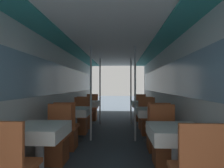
{
  "coord_description": "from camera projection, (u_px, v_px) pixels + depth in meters",
  "views": [
    {
      "loc": [
        0.19,
        -1.44,
        1.28
      ],
      "look_at": [
        -0.05,
        3.18,
        1.32
      ],
      "focal_mm": 28.0,
      "sensor_mm": 36.0,
      "label": 1
    }
  ],
  "objects": [
    {
      "name": "chair_left_near_2",
      "position": [
        85.0,
        118.0,
        5.25
      ],
      "size": [
        0.42,
        0.42,
        0.95
      ],
      "color": "brown",
      "rests_on": "ground_plane"
    },
    {
      "name": "chair_right_far_2",
      "position": [
        141.0,
        112.0,
        6.33
      ],
      "size": [
        0.42,
        0.42,
        0.95
      ],
      "rotation": [
        0.0,
        0.0,
        3.14
      ],
      "color": "brown",
      "rests_on": "ground_plane"
    },
    {
      "name": "chair_left_far_1",
      "position": [
        81.0,
        122.0,
        4.67
      ],
      "size": [
        0.42,
        0.42,
        0.95
      ],
      "rotation": [
        0.0,
        0.0,
        3.14
      ],
      "color": "brown",
      "rests_on": "ground_plane"
    },
    {
      "name": "chair_right_far_1",
      "position": [
        148.0,
        123.0,
        4.57
      ],
      "size": [
        0.42,
        0.42,
        0.95
      ],
      "rotation": [
        0.0,
        0.0,
        3.14
      ],
      "color": "brown",
      "rests_on": "ground_plane"
    },
    {
      "name": "dining_table_left_1",
      "position": [
        75.0,
        113.0,
        4.08
      ],
      "size": [
        0.68,
        0.68,
        0.75
      ],
      "color": "#4C4C51",
      "rests_on": "ground_plane"
    },
    {
      "name": "chair_left_far_0",
      "position": [
        56.0,
        144.0,
        2.91
      ],
      "size": [
        0.42,
        0.42,
        0.95
      ],
      "rotation": [
        0.0,
        0.0,
        3.14
      ],
      "color": "brown",
      "rests_on": "ground_plane"
    },
    {
      "name": "chair_left_near_1",
      "position": [
        67.0,
        134.0,
        3.5
      ],
      "size": [
        0.42,
        0.42,
        0.95
      ],
      "color": "brown",
      "rests_on": "ground_plane"
    },
    {
      "name": "chair_left_far_2",
      "position": [
        92.0,
        112.0,
        6.42
      ],
      "size": [
        0.42,
        0.42,
        0.95
      ],
      "rotation": [
        0.0,
        0.0,
        3.14
      ],
      "color": "brown",
      "rests_on": "ground_plane"
    },
    {
      "name": "dining_table_right_2",
      "position": [
        142.0,
        105.0,
        5.75
      ],
      "size": [
        0.68,
        0.68,
        0.75
      ],
      "color": "#4C4C51",
      "rests_on": "ground_plane"
    },
    {
      "name": "chair_right_far_0",
      "position": [
        165.0,
        146.0,
        2.82
      ],
      "size": [
        0.42,
        0.42,
        0.95
      ],
      "rotation": [
        0.0,
        0.0,
        3.14
      ],
      "color": "brown",
      "rests_on": "ground_plane"
    },
    {
      "name": "support_pole_right_1",
      "position": [
        135.0,
        93.0,
        4.01
      ],
      "size": [
        0.05,
        0.05,
        2.19
      ],
      "color": "silver",
      "rests_on": "ground_plane"
    },
    {
      "name": "wall_right",
      "position": [
        168.0,
        91.0,
        4.14
      ],
      "size": [
        0.05,
        8.33,
        2.19
      ],
      "color": "silver",
      "rests_on": "ground_plane"
    },
    {
      "name": "dining_table_left_2",
      "position": [
        89.0,
        105.0,
        5.84
      ],
      "size": [
        0.68,
        0.68,
        0.75
      ],
      "color": "#4C4C51",
      "rests_on": "ground_plane"
    },
    {
      "name": "support_pole_left_1",
      "position": [
        91.0,
        93.0,
        4.07
      ],
      "size": [
        0.05,
        0.05,
        2.19
      ],
      "color": "silver",
      "rests_on": "ground_plane"
    },
    {
      "name": "dining_table_right_1",
      "position": [
        152.0,
        114.0,
        3.99
      ],
      "size": [
        0.68,
        0.68,
        0.75
      ],
      "color": "#4C4C51",
      "rests_on": "ground_plane"
    },
    {
      "name": "ceiling_panel",
      "position": [
        113.0,
        46.0,
        4.22
      ],
      "size": [
        2.62,
        8.33,
        0.07
      ],
      "color": "white",
      "rests_on": "wall_left"
    },
    {
      "name": "wall_left",
      "position": [
        60.0,
        91.0,
        4.28
      ],
      "size": [
        0.05,
        8.33,
        2.19
      ],
      "color": "silver",
      "rests_on": "ground_plane"
    },
    {
      "name": "dining_table_left_0",
      "position": [
        40.0,
        134.0,
        2.33
      ],
      "size": [
        0.68,
        0.68,
        0.75
      ],
      "color": "#4C4C51",
      "rests_on": "ground_plane"
    },
    {
      "name": "support_pole_right_2",
      "position": [
        131.0,
        91.0,
        5.77
      ],
      "size": [
        0.05,
        0.05,
        2.19
      ],
      "color": "silver",
      "rests_on": "ground_plane"
    },
    {
      "name": "chair_right_near_1",
      "position": [
        157.0,
        136.0,
        3.4
      ],
      "size": [
        0.42,
        0.42,
        0.95
      ],
      "color": "brown",
      "rests_on": "ground_plane"
    },
    {
      "name": "chair_right_near_2",
      "position": [
        145.0,
        119.0,
        5.16
      ],
      "size": [
        0.42,
        0.42,
        0.95
      ],
      "color": "brown",
      "rests_on": "ground_plane"
    },
    {
      "name": "support_pole_left_2",
      "position": [
        100.0,
        91.0,
        5.82
      ],
      "size": [
        0.05,
        0.05,
        2.19
      ],
      "color": "silver",
      "rests_on": "ground_plane"
    },
    {
      "name": "dining_table_right_0",
      "position": [
        176.0,
        136.0,
        2.23
      ],
      "size": [
        0.68,
        0.68,
        0.75
      ],
      "color": "#4C4C51",
      "rests_on": "ground_plane"
    }
  ]
}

